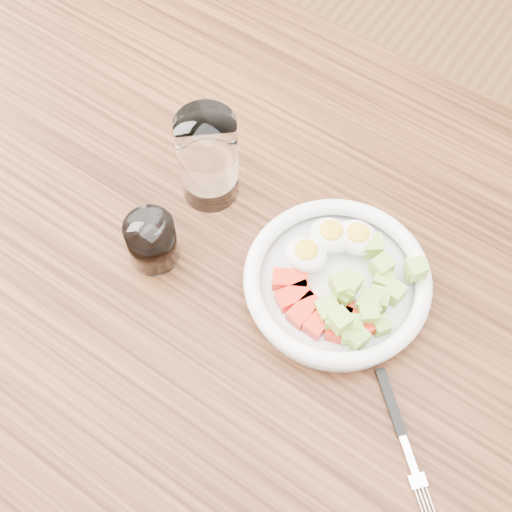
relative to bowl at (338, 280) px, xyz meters
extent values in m
plane|color=brown|center=(-0.09, -0.04, -0.79)|extent=(4.00, 4.00, 0.00)
cube|color=brown|center=(-0.74, 0.31, -0.43)|extent=(0.07, 0.07, 0.73)
cube|color=brown|center=(-0.09, -0.04, -0.04)|extent=(1.50, 0.90, 0.04)
cylinder|color=white|center=(0.00, 0.00, -0.02)|extent=(0.23, 0.23, 0.01)
torus|color=white|center=(0.00, 0.00, 0.00)|extent=(0.24, 0.24, 0.02)
cube|color=red|center=(-0.05, -0.04, 0.00)|extent=(0.05, 0.04, 0.02)
cube|color=red|center=(-0.03, -0.05, 0.00)|extent=(0.04, 0.05, 0.02)
cube|color=red|center=(-0.01, -0.06, 0.00)|extent=(0.03, 0.05, 0.02)
cube|color=red|center=(0.01, -0.06, 0.00)|extent=(0.03, 0.05, 0.02)
cube|color=red|center=(0.03, -0.05, 0.00)|extent=(0.04, 0.05, 0.02)
cube|color=red|center=(0.05, -0.04, 0.00)|extent=(0.05, 0.04, 0.02)
ellipsoid|color=white|center=(-0.04, 0.04, 0.01)|extent=(0.06, 0.05, 0.03)
ellipsoid|color=yellow|center=(-0.04, 0.04, 0.03)|extent=(0.03, 0.03, 0.01)
ellipsoid|color=white|center=(-0.01, 0.06, 0.01)|extent=(0.06, 0.05, 0.03)
ellipsoid|color=yellow|center=(-0.01, 0.06, 0.03)|extent=(0.03, 0.03, 0.01)
ellipsoid|color=white|center=(-0.05, 0.00, 0.01)|extent=(0.06, 0.05, 0.03)
ellipsoid|color=yellow|center=(-0.05, 0.00, 0.03)|extent=(0.03, 0.03, 0.01)
cube|color=#A0C44B|center=(0.02, -0.02, 0.01)|extent=(0.02, 0.02, 0.02)
cube|color=#A0C44B|center=(0.05, -0.01, 0.01)|extent=(0.03, 0.03, 0.03)
cube|color=#A0C44B|center=(0.08, 0.06, 0.02)|extent=(0.03, 0.03, 0.02)
cube|color=#A0C44B|center=(0.03, -0.06, 0.01)|extent=(0.03, 0.03, 0.02)
cube|color=#A0C44B|center=(0.01, -0.02, 0.03)|extent=(0.04, 0.04, 0.03)
cube|color=#A0C44B|center=(0.02, -0.01, 0.02)|extent=(0.03, 0.03, 0.03)
cube|color=#A0C44B|center=(0.07, 0.02, 0.00)|extent=(0.02, 0.02, 0.02)
cube|color=#A0C44B|center=(0.01, 0.06, 0.01)|extent=(0.03, 0.03, 0.02)
cube|color=#A0C44B|center=(0.05, -0.06, 0.01)|extent=(0.03, 0.03, 0.02)
cube|color=#A0C44B|center=(0.08, -0.02, 0.00)|extent=(0.03, 0.03, 0.02)
cube|color=#A0C44B|center=(0.03, -0.06, 0.03)|extent=(0.03, 0.03, 0.02)
cube|color=#A0C44B|center=(0.04, 0.04, 0.01)|extent=(0.03, 0.03, 0.02)
cube|color=#A0C44B|center=(0.05, 0.03, 0.01)|extent=(0.03, 0.03, 0.02)
cube|color=#A0C44B|center=(0.01, -0.05, 0.01)|extent=(0.04, 0.04, 0.03)
cube|color=#A0C44B|center=(0.06, -0.03, 0.02)|extent=(0.03, 0.03, 0.02)
cube|color=#A0C44B|center=(0.08, 0.06, 0.02)|extent=(0.03, 0.03, 0.02)
cube|color=#A0C44B|center=(0.05, -0.05, 0.01)|extent=(0.03, 0.03, 0.02)
cube|color=#A0C44B|center=(0.02, -0.01, 0.03)|extent=(0.02, 0.02, 0.02)
cube|color=#A0C44B|center=(0.06, 0.00, 0.00)|extent=(0.03, 0.03, 0.02)
cube|color=#A0C44B|center=(0.06, -0.06, 0.01)|extent=(0.03, 0.03, 0.02)
cube|color=#A0C44B|center=(0.05, -0.02, 0.01)|extent=(0.03, 0.03, 0.02)
cube|color=black|center=(0.13, -0.09, -0.02)|extent=(0.07, 0.06, 0.01)
cube|color=silver|center=(0.18, -0.14, -0.02)|extent=(0.04, 0.04, 0.00)
cube|color=silver|center=(0.20, -0.16, -0.02)|extent=(0.02, 0.03, 0.00)
cylinder|color=silver|center=(0.22, -0.18, -0.02)|extent=(0.02, 0.02, 0.00)
cylinder|color=silver|center=(0.22, -0.17, -0.02)|extent=(0.02, 0.02, 0.00)
cylinder|color=silver|center=(0.22, -0.17, -0.02)|extent=(0.02, 0.02, 0.00)
cylinder|color=silver|center=(0.22, -0.17, -0.02)|extent=(0.02, 0.02, 0.00)
cylinder|color=white|center=(-0.22, 0.03, 0.05)|extent=(0.08, 0.08, 0.14)
cylinder|color=white|center=(-0.22, -0.10, 0.02)|extent=(0.06, 0.06, 0.07)
cylinder|color=black|center=(-0.22, -0.10, 0.01)|extent=(0.06, 0.06, 0.06)
camera|label=1|loc=(0.14, -0.39, 0.81)|focal=50.00mm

